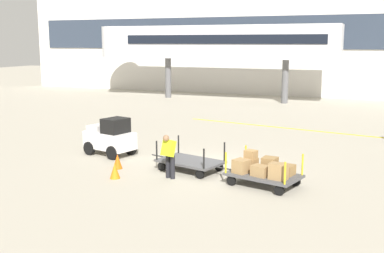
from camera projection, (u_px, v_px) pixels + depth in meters
The scene contains 10 objects.
ground_plane at pixel (207, 168), 17.56m from camera, with size 120.00×120.00×0.00m, color #A8A08E.
apron_lead_line at pixel (339, 133), 24.18m from camera, with size 17.78×0.20×0.01m, color yellow.
terminal_building at pixel (312, 38), 40.37m from camera, with size 56.46×2.51×9.93m.
jet_bridge at pixel (204, 42), 37.82m from camera, with size 20.06×3.00×5.96m.
baggage_tug at pixel (110, 137), 19.47m from camera, with size 2.31×1.67×1.58m.
baggage_cart_lead at pixel (190, 162), 17.10m from camera, with size 3.09×1.93×1.10m.
baggage_cart_middle at pixel (264, 170), 15.31m from camera, with size 3.09×1.93×1.10m.
baggage_handler at pixel (169, 154), 16.03m from camera, with size 0.49×0.50×1.56m.
safety_cone_near at pixel (115, 171), 16.17m from camera, with size 0.36×0.36×0.55m, color orange.
safety_cone_far at pixel (118, 161), 17.42m from camera, with size 0.36×0.36×0.55m, color #EA590F.
Camera 1 is at (5.87, -15.97, 4.65)m, focal length 43.85 mm.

